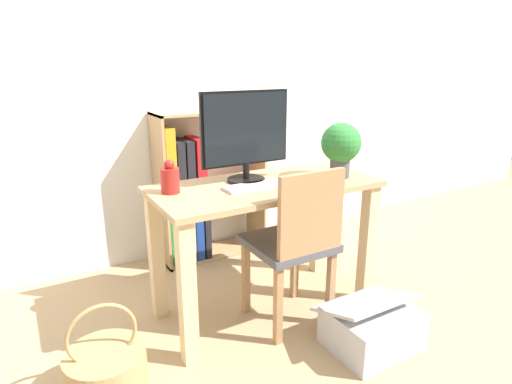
{
  "coord_description": "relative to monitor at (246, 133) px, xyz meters",
  "views": [
    {
      "loc": [
        -1.12,
        -1.83,
        1.34
      ],
      "look_at": [
        0.0,
        0.1,
        0.66
      ],
      "focal_mm": 30.0,
      "sensor_mm": 36.0,
      "label": 1
    }
  ],
  "objects": [
    {
      "name": "bookshelf",
      "position": [
        -0.02,
        0.72,
        -0.52
      ],
      "size": [
        0.75,
        0.28,
        1.03
      ],
      "color": "tan",
      "rests_on": "ground_plane"
    },
    {
      "name": "ground_plane",
      "position": [
        0.07,
        -0.09,
        -0.99
      ],
      "size": [
        10.0,
        10.0,
        0.0
      ],
      "primitive_type": "plane",
      "color": "tan"
    },
    {
      "name": "potted_plant",
      "position": [
        0.49,
        -0.18,
        -0.08
      ],
      "size": [
        0.22,
        0.22,
        0.3
      ],
      "color": "#4C4C51",
      "rests_on": "desk"
    },
    {
      "name": "vase",
      "position": [
        -0.42,
        -0.0,
        -0.19
      ],
      "size": [
        0.09,
        0.09,
        0.16
      ],
      "color": "#B2231E",
      "rests_on": "desk"
    },
    {
      "name": "desk",
      "position": [
        0.07,
        -0.09,
        -0.42
      ],
      "size": [
        1.19,
        0.56,
        0.73
      ],
      "color": "tan",
      "rests_on": "ground_plane"
    },
    {
      "name": "monitor",
      "position": [
        0.0,
        0.0,
        0.0
      ],
      "size": [
        0.5,
        0.2,
        0.47
      ],
      "color": "black",
      "rests_on": "desk"
    },
    {
      "name": "keyboard",
      "position": [
        -0.01,
        -0.13,
        -0.25
      ],
      "size": [
        0.33,
        0.11,
        0.02
      ],
      "color": "silver",
      "rests_on": "desk"
    },
    {
      "name": "wall_back",
      "position": [
        0.07,
        0.89,
        0.31
      ],
      "size": [
        8.0,
        0.05,
        2.6
      ],
      "color": "silver",
      "rests_on": "ground_plane"
    },
    {
      "name": "storage_box",
      "position": [
        0.34,
        -0.65,
        -0.88
      ],
      "size": [
        0.42,
        0.39,
        0.27
      ],
      "color": "#B2B2B7",
      "rests_on": "ground_plane"
    },
    {
      "name": "chair",
      "position": [
        0.11,
        -0.3,
        -0.52
      ],
      "size": [
        0.4,
        0.4,
        0.86
      ],
      "rotation": [
        0.0,
        0.0,
        0.02
      ],
      "color": "#4C4C51",
      "rests_on": "ground_plane"
    },
    {
      "name": "basket",
      "position": [
        -0.85,
        -0.33,
        -0.88
      ],
      "size": [
        0.33,
        0.33,
        0.42
      ],
      "color": "tan",
      "rests_on": "ground_plane"
    }
  ]
}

